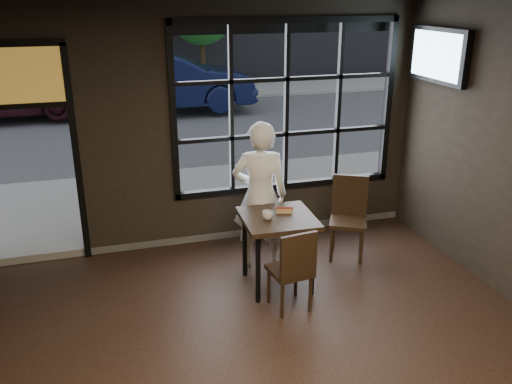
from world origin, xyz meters
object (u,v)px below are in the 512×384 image
object	(u,v)px
chair_near	(290,268)
man	(260,196)
cafe_table	(278,251)
navy_car	(163,81)

from	to	relation	value
chair_near	man	xyz separation A→B (m)	(-0.02, 1.04, 0.45)
cafe_table	man	world-z (taller)	man
chair_near	cafe_table	bearing A→B (deg)	-100.53
cafe_table	chair_near	size ratio (longest dim) A/B	0.92
chair_near	navy_car	xyz separation A→B (m)	(-0.02, 10.24, 0.44)
chair_near	man	size ratio (longest dim) A/B	0.52
chair_near	navy_car	world-z (taller)	navy_car
cafe_table	navy_car	bearing A→B (deg)	92.24
chair_near	man	bearing A→B (deg)	-96.30
cafe_table	navy_car	xyz separation A→B (m)	(-0.05, 9.75, 0.48)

